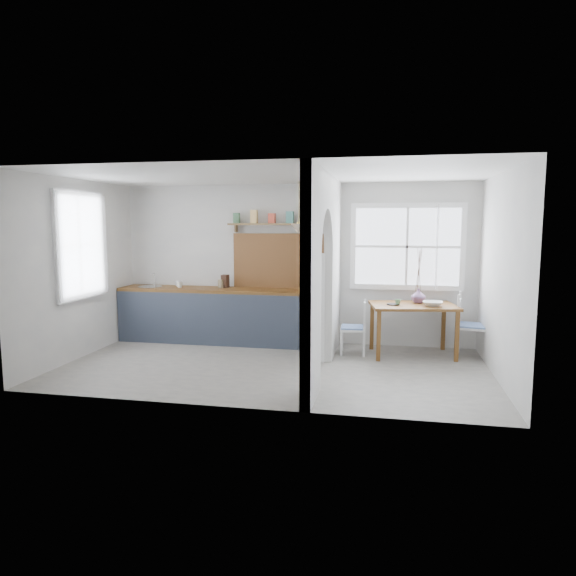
% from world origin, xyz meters
% --- Properties ---
extents(floor, '(5.80, 3.20, 0.01)m').
position_xyz_m(floor, '(0.00, 0.00, 0.00)').
color(floor, gray).
rests_on(floor, ground).
extents(ceiling, '(5.80, 3.20, 0.01)m').
position_xyz_m(ceiling, '(0.00, 0.00, 2.60)').
color(ceiling, silver).
rests_on(ceiling, walls).
extents(walls, '(5.81, 3.21, 2.60)m').
position_xyz_m(walls, '(0.00, 0.00, 1.30)').
color(walls, silver).
rests_on(walls, floor).
extents(partition, '(0.12, 3.20, 2.60)m').
position_xyz_m(partition, '(0.70, 0.06, 1.45)').
color(partition, silver).
rests_on(partition, floor).
extents(kitchen_window, '(0.10, 1.16, 1.50)m').
position_xyz_m(kitchen_window, '(-2.87, 0.00, 1.65)').
color(kitchen_window, white).
rests_on(kitchen_window, walls).
extents(nook_window, '(1.76, 0.10, 1.30)m').
position_xyz_m(nook_window, '(1.80, 1.56, 1.60)').
color(nook_window, white).
rests_on(nook_window, walls).
extents(counter, '(3.50, 0.60, 0.90)m').
position_xyz_m(counter, '(-1.13, 1.33, 0.46)').
color(counter, brown).
rests_on(counter, floor).
extents(sink, '(0.40, 0.40, 0.02)m').
position_xyz_m(sink, '(-2.43, 1.30, 0.89)').
color(sink, silver).
rests_on(sink, counter).
extents(backsplash, '(1.65, 0.03, 0.90)m').
position_xyz_m(backsplash, '(-0.20, 1.58, 1.35)').
color(backsplash, brown).
rests_on(backsplash, walls).
extents(shelf, '(1.75, 0.20, 0.21)m').
position_xyz_m(shelf, '(-0.20, 1.49, 2.00)').
color(shelf, brown).
rests_on(shelf, walls).
extents(pendant_lamp, '(0.26, 0.26, 0.16)m').
position_xyz_m(pendant_lamp, '(0.15, 1.15, 1.88)').
color(pendant_lamp, '#EEDFC6').
rests_on(pendant_lamp, ceiling).
extents(utensil_rail, '(0.02, 0.50, 0.02)m').
position_xyz_m(utensil_rail, '(0.61, 0.90, 1.45)').
color(utensil_rail, silver).
rests_on(utensil_rail, partition).
extents(dining_table, '(1.35, 1.02, 0.77)m').
position_xyz_m(dining_table, '(1.90, 1.04, 0.38)').
color(dining_table, brown).
rests_on(dining_table, floor).
extents(chair_left, '(0.39, 0.39, 0.82)m').
position_xyz_m(chair_left, '(1.02, 0.94, 0.41)').
color(chair_left, white).
rests_on(chair_left, floor).
extents(chair_right, '(0.50, 0.50, 0.94)m').
position_xyz_m(chair_right, '(2.76, 1.11, 0.47)').
color(chair_right, white).
rests_on(chair_right, floor).
extents(kettle, '(0.21, 0.18, 0.22)m').
position_xyz_m(kettle, '(0.24, 1.30, 1.01)').
color(kettle, white).
rests_on(kettle, counter).
extents(mug_a, '(0.13, 0.13, 0.09)m').
position_xyz_m(mug_a, '(-1.88, 1.26, 0.95)').
color(mug_a, white).
rests_on(mug_a, counter).
extents(mug_b, '(0.14, 0.14, 0.10)m').
position_xyz_m(mug_b, '(-1.94, 1.38, 0.95)').
color(mug_b, silver).
rests_on(mug_b, counter).
extents(knife_block, '(0.11, 0.15, 0.22)m').
position_xyz_m(knife_block, '(-1.14, 1.41, 1.01)').
color(knife_block, '#40261D').
rests_on(knife_block, counter).
extents(jar, '(0.11, 0.11, 0.14)m').
position_xyz_m(jar, '(-1.19, 1.34, 0.97)').
color(jar, '#827054').
rests_on(jar, counter).
extents(towel_magenta, '(0.02, 0.03, 0.57)m').
position_xyz_m(towel_magenta, '(0.58, 0.98, 0.28)').
color(towel_magenta, '#BE234C').
rests_on(towel_magenta, counter).
extents(towel_orange, '(0.02, 0.03, 0.48)m').
position_xyz_m(towel_orange, '(0.58, 0.95, 0.25)').
color(towel_orange, orange).
rests_on(towel_orange, counter).
extents(bowl, '(0.31, 0.31, 0.07)m').
position_xyz_m(bowl, '(2.17, 0.93, 0.80)').
color(bowl, white).
rests_on(bowl, dining_table).
extents(table_cup, '(0.11, 0.11, 0.08)m').
position_xyz_m(table_cup, '(1.67, 0.94, 0.81)').
color(table_cup, '#70A872').
rests_on(table_cup, dining_table).
extents(plate, '(0.21, 0.21, 0.02)m').
position_xyz_m(plate, '(1.60, 0.94, 0.78)').
color(plate, black).
rests_on(plate, dining_table).
extents(vase, '(0.23, 0.23, 0.22)m').
position_xyz_m(vase, '(1.98, 1.20, 0.88)').
color(vase, '#704F7B').
rests_on(vase, dining_table).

